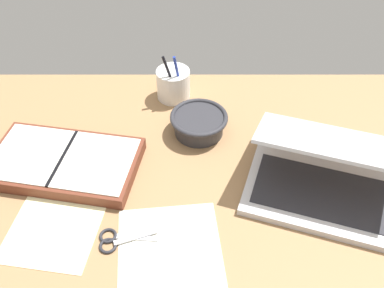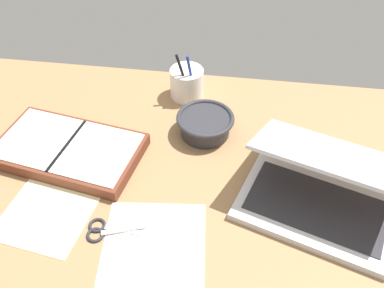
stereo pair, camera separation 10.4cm
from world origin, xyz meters
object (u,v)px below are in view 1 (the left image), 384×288
(bowl, at_px, (199,123))
(planner, at_px, (64,162))
(scissors, at_px, (115,240))
(laptop, at_px, (325,177))
(pen_cup, at_px, (173,84))

(bowl, xyz_separation_m, planner, (-0.34, -0.13, -0.01))
(planner, bearing_deg, scissors, -44.68)
(scissors, bearing_deg, bowl, 54.54)
(laptop, xyz_separation_m, pen_cup, (-0.36, 0.37, -0.00))
(laptop, height_order, bowl, laptop)
(laptop, height_order, scissors, laptop)
(laptop, height_order, pen_cup, laptop)
(planner, xyz_separation_m, scissors, (0.15, -0.22, -0.01))
(planner, relative_size, scissors, 3.08)
(bowl, distance_m, scissors, 0.40)
(bowl, bearing_deg, pen_cup, 114.95)
(bowl, distance_m, pen_cup, 0.17)
(pen_cup, distance_m, scissors, 0.52)
(scissors, bearing_deg, planner, 117.65)
(planner, bearing_deg, bowl, 31.53)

